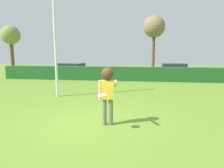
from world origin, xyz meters
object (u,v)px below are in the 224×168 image
object	(u,v)px
oak_tree	(154,27)
person	(107,88)
lamppost	(55,33)
parked_car_blue	(72,69)
frisbee	(102,95)
bare_elm_tree	(11,36)
parked_car_green	(174,69)

from	to	relation	value
oak_tree	person	bearing A→B (deg)	-98.06
person	lamppost	distance (m)	5.38
person	parked_car_blue	distance (m)	13.69
frisbee	parked_car_blue	distance (m)	14.18
frisbee	bare_elm_tree	size ratio (longest dim) A/B	0.05
parked_car_green	bare_elm_tree	size ratio (longest dim) A/B	0.80
frisbee	oak_tree	bearing A→B (deg)	81.99
lamppost	parked_car_green	world-z (taller)	lamppost
parked_car_blue	parked_car_green	distance (m)	9.71
frisbee	parked_car_green	bearing A→B (deg)	73.73
parked_car_green	bare_elm_tree	bearing A→B (deg)	174.05
frisbee	parked_car_green	world-z (taller)	parked_car_green
frisbee	lamppost	xyz separation A→B (m)	(-3.19, 4.33, 2.16)
parked_car_blue	parked_car_green	bearing A→B (deg)	7.26
parked_car_green	bare_elm_tree	distance (m)	18.17
bare_elm_tree	oak_tree	bearing A→B (deg)	3.53
parked_car_blue	oak_tree	xyz separation A→B (m)	(7.87, 4.06, 4.21)
frisbee	oak_tree	xyz separation A→B (m)	(2.41, 17.14, 3.82)
frisbee	parked_car_blue	size ratio (longest dim) A/B	0.06
person	oak_tree	bearing A→B (deg)	81.94
parked_car_blue	bare_elm_tree	xyz separation A→B (m)	(-8.12, 3.08, 3.39)
person	frisbee	xyz separation A→B (m)	(-0.06, -0.56, -0.12)
oak_tree	parked_car_blue	bearing A→B (deg)	-152.70
person	parked_car_blue	size ratio (longest dim) A/B	0.41
person	oak_tree	size ratio (longest dim) A/B	0.29
person	bare_elm_tree	size ratio (longest dim) A/B	0.34
person	frisbee	size ratio (longest dim) A/B	6.98
lamppost	parked_car_blue	distance (m)	9.39
bare_elm_tree	lamppost	bearing A→B (deg)	-48.72
parked_car_green	frisbee	bearing A→B (deg)	-106.27
bare_elm_tree	person	bearing A→B (deg)	-48.81
person	parked_car_green	distance (m)	14.35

